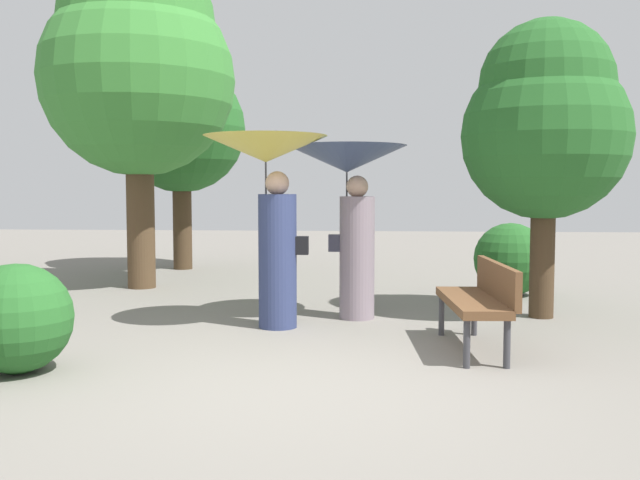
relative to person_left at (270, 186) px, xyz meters
The scene contains 9 objects.
ground_plane 2.78m from the person_left, 77.30° to the right, with size 40.00×40.00×0.00m, color slate.
person_left is the anchor object (origin of this frame).
person_right 1.04m from the person_left, 35.45° to the left, with size 1.40×1.40×2.02m.
park_bench 2.55m from the person_left, 23.81° to the right, with size 0.58×1.53×0.83m.
tree_near_left 4.23m from the person_left, 130.05° to the left, with size 2.92×2.92×5.19m.
tree_near_right 3.31m from the person_left, 14.93° to the left, with size 1.95×1.95×3.48m.
tree_mid_left 6.13m from the person_left, 114.66° to the left, with size 2.42×2.42×4.34m.
bush_path_right 4.14m from the person_left, 39.79° to the left, with size 1.04×1.04×1.04m, color #235B23.
bush_behind_bench 2.95m from the person_left, 131.16° to the right, with size 0.91×0.91×0.91m, color #235B23.
Camera 1 is at (0.62, -5.28, 1.52)m, focal length 39.14 mm.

